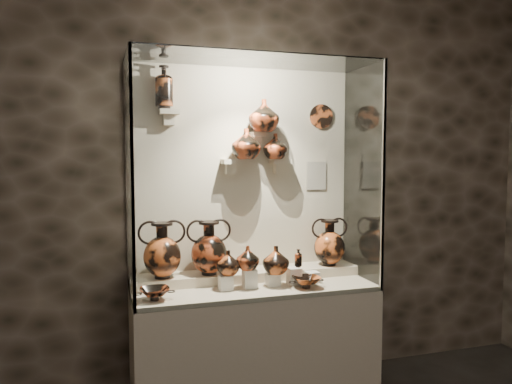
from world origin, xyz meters
TOP-DOWN VIEW (x-y plane):
  - wall_back at (0.00, 2.50)m, footprint 5.00×0.02m
  - plinth at (0.00, 2.18)m, footprint 1.70×0.60m
  - front_tier at (0.00, 2.18)m, footprint 1.68×0.58m
  - rear_tier at (0.00, 2.35)m, footprint 1.70×0.25m
  - back_panel at (0.00, 2.50)m, footprint 1.70×0.03m
  - glass_front at (0.00, 1.88)m, footprint 1.70×0.01m
  - glass_left at (-0.85, 2.18)m, footprint 0.01×0.60m
  - glass_right at (0.85, 2.18)m, footprint 0.01×0.60m
  - glass_top at (0.00, 2.18)m, footprint 1.70×0.60m
  - frame_post_left at (-0.84, 1.89)m, footprint 0.02×0.02m
  - frame_post_right at (0.84, 1.89)m, footprint 0.02×0.02m
  - pedestal_a at (-0.22, 2.13)m, footprint 0.09×0.09m
  - pedestal_b at (-0.05, 2.13)m, footprint 0.09×0.09m
  - pedestal_c at (0.12, 2.13)m, footprint 0.09×0.09m
  - pedestal_d at (0.28, 2.13)m, footprint 0.09×0.09m
  - pedestal_e at (0.42, 2.13)m, footprint 0.09×0.09m
  - bracket_ul at (-0.55, 2.42)m, footprint 0.14×0.12m
  - bracket_ca at (-0.10, 2.42)m, footprint 0.14×0.12m
  - bracket_cb at (0.10, 2.42)m, footprint 0.10×0.12m
  - bracket_cc at (0.28, 2.42)m, footprint 0.14×0.12m
  - amphora_left at (-0.62, 2.31)m, footprint 0.40×0.40m
  - amphora_mid at (-0.30, 2.32)m, footprint 0.39×0.39m
  - amphora_right at (0.65, 2.33)m, footprint 0.33×0.33m
  - jug_a at (-0.20, 2.14)m, footprint 0.22×0.22m
  - jug_b at (-0.07, 2.12)m, footprint 0.18×0.18m
  - jug_c at (0.14, 2.11)m, footprint 0.25×0.25m
  - lekythos_small at (0.32, 2.14)m, footprint 0.07×0.07m
  - kylix_left at (-0.71, 2.03)m, footprint 0.27×0.24m
  - kylix_right at (0.32, 2.01)m, footprint 0.30×0.28m
  - lekythos_tall at (-0.58, 2.40)m, footprint 0.16×0.16m
  - ovoid_vase_a at (-0.01, 2.36)m, footprint 0.25×0.25m
  - ovoid_vase_b at (0.13, 2.36)m, footprint 0.27×0.27m
  - ovoid_vase_c at (0.22, 2.38)m, footprint 0.23×0.23m
  - wall_plate at (0.63, 2.47)m, footprint 0.19×0.02m
  - info_placard at (0.60, 2.47)m, footprint 0.16×0.01m

SIDE VIEW (x-z plane):
  - plinth at x=0.00m, z-range 0.00..0.80m
  - front_tier at x=0.00m, z-range 0.80..0.83m
  - rear_tier at x=0.00m, z-range 0.80..0.90m
  - pedestal_e at x=0.42m, z-range 0.83..0.91m
  - pedestal_c at x=0.12m, z-range 0.83..0.92m
  - kylix_left at x=-0.71m, z-range 0.83..0.93m
  - kylix_right at x=0.32m, z-range 0.83..0.93m
  - pedestal_a at x=-0.22m, z-range 0.83..0.93m
  - pedestal_d at x=0.28m, z-range 0.83..0.95m
  - pedestal_b at x=-0.05m, z-range 0.83..0.96m
  - jug_a at x=-0.20m, z-range 0.93..1.10m
  - jug_c at x=0.14m, z-range 0.92..1.12m
  - lekythos_small at x=0.32m, z-range 0.95..1.09m
  - jug_b at x=-0.07m, z-range 0.96..1.13m
  - amphora_right at x=0.65m, z-range 0.90..1.26m
  - amphora_mid at x=-0.30m, z-range 0.90..1.28m
  - amphora_left at x=-0.62m, z-range 0.90..1.29m
  - info_placard at x=0.60m, z-range 1.47..1.69m
  - wall_back at x=0.00m, z-range 0.00..3.20m
  - back_panel at x=0.00m, z-range 0.80..2.40m
  - glass_front at x=0.00m, z-range 0.80..2.40m
  - glass_left at x=-0.85m, z-range 0.80..2.40m
  - glass_right at x=0.85m, z-range 0.80..2.40m
  - frame_post_left at x=-0.84m, z-range 0.80..2.40m
  - frame_post_right at x=0.84m, z-range 0.80..2.40m
  - bracket_ca at x=-0.10m, z-range 1.68..1.72m
  - bracket_cc at x=0.28m, z-range 1.68..1.72m
  - ovoid_vase_c at x=0.22m, z-range 1.72..1.91m
  - ovoid_vase_a at x=-0.01m, z-range 1.72..1.94m
  - bracket_cb at x=0.10m, z-range 1.88..1.92m
  - ovoid_vase_b at x=0.13m, z-range 1.92..2.15m
  - wall_plate at x=0.63m, z-range 1.95..2.14m
  - bracket_ul at x=-0.55m, z-range 2.03..2.07m
  - lekythos_tall at x=-0.58m, z-range 2.07..2.40m
  - glass_top at x=0.00m, z-range 2.39..2.40m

